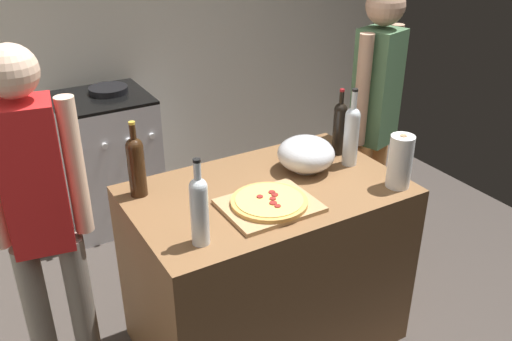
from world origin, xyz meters
The scene contains 14 objects.
ground_plane centered at (0.00, 1.27, -0.01)m, with size 4.66×3.14×0.02m, color #3F3833.
kitchen_wall_rear centered at (0.00, 2.59, 1.30)m, with size 4.66×0.10×2.60m, color silver.
counter centered at (0.06, 0.64, 0.44)m, with size 1.27×0.79×0.89m, color brown.
cutting_board centered at (-0.02, 0.49, 0.90)m, with size 0.40×0.32×0.02m, color tan.
pizza centered at (-0.02, 0.49, 0.92)m, with size 0.34×0.34×0.03m.
mixing_bowl centered at (0.32, 0.71, 0.97)m, with size 0.28×0.28×0.17m.
paper_towel_roll centered at (0.60, 0.36, 1.01)m, with size 0.11×0.11×0.26m.
wine_bottle_dark centered at (0.58, 0.79, 1.04)m, with size 0.07×0.07×0.35m.
wine_bottle_amber centered at (0.55, 0.66, 1.05)m, with size 0.07×0.07×0.39m.
wine_bottle_clear centered at (-0.47, 0.89, 1.04)m, with size 0.08×0.08×0.35m.
wine_bottle_green centered at (-0.39, 0.40, 1.04)m, with size 0.07×0.07×0.36m.
stove centered at (-0.27, 2.19, 0.47)m, with size 0.61×0.59×0.96m.
person_in_stripes centered at (-0.90, 0.81, 0.95)m, with size 0.39×0.24×1.64m.
person_in_red centered at (0.91, 0.89, 0.98)m, with size 0.35×0.25×1.69m.
Camera 1 is at (-1.11, -1.25, 2.11)m, focal length 38.64 mm.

